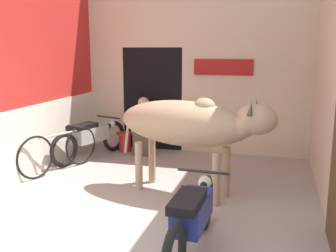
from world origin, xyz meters
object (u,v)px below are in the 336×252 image
at_px(bicycle, 60,150).
at_px(shopkeeper_seated, 143,125).
at_px(plastic_stool, 125,141).
at_px(motorcycle_near, 192,217).
at_px(cow, 189,124).
at_px(motorcycle_far, 90,137).

bearing_deg(bicycle, shopkeeper_seated, 54.81).
relative_size(shopkeeper_seated, plastic_stool, 2.97).
xyz_separation_m(motorcycle_near, bicycle, (-2.76, 2.18, -0.06)).
xyz_separation_m(cow, shopkeeper_seated, (-1.34, 1.93, -0.44)).
bearing_deg(cow, motorcycle_far, 148.41).
bearing_deg(plastic_stool, shopkeeper_seated, -15.01).
relative_size(motorcycle_near, motorcycle_far, 1.03).
height_order(motorcycle_near, bicycle, motorcycle_near).
height_order(cow, motorcycle_far, cow).
relative_size(motorcycle_near, bicycle, 1.21).
bearing_deg(bicycle, motorcycle_near, -38.27).
bearing_deg(motorcycle_far, shopkeeper_seated, 33.86).
xyz_separation_m(motorcycle_near, plastic_stool, (-2.18, 3.73, -0.22)).
relative_size(cow, shopkeeper_seated, 2.09).
distance_m(shopkeeper_seated, plastic_stool, 0.59).
height_order(motorcycle_far, plastic_stool, motorcycle_far).
bearing_deg(motorcycle_far, plastic_stool, 58.41).
xyz_separation_m(motorcycle_far, bicycle, (-0.15, -0.86, -0.06)).
distance_m(bicycle, shopkeeper_seated, 1.77).
height_order(shopkeeper_seated, plastic_stool, shopkeeper_seated).
relative_size(motorcycle_near, shopkeeper_seated, 1.71).
height_order(bicycle, shopkeeper_seated, shopkeeper_seated).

